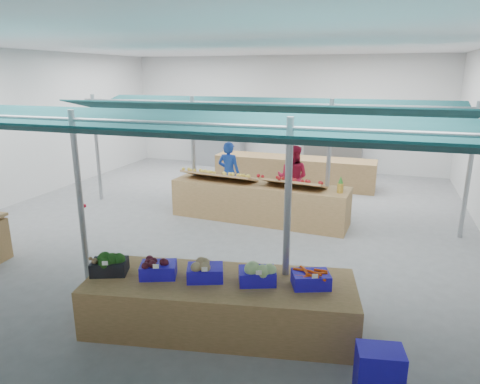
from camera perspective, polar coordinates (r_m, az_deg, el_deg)
The scene contains 22 objects.
floor at distance 10.86m, azimuth -2.28°, elevation -3.55°, with size 13.00×13.00×0.00m, color slate.
hall at distance 11.66m, azimuth 0.14°, elevation 11.09°, with size 13.00×13.00×13.00m.
pole_grid at distance 8.54m, azimuth -1.87°, elevation 3.80°, with size 10.00×4.60×3.00m.
awnings at distance 8.40m, azimuth -1.93°, elevation 10.28°, with size 9.50×7.08×0.30m.
back_shelving_left at distance 16.96m, azimuth -3.02°, elevation 6.86°, with size 2.00×0.50×2.00m, color #B23F33.
back_shelving_right at distance 15.88m, azimuth 12.35°, elevation 5.94°, with size 2.00×0.50×2.00m, color #B23F33.
veg_counter at distance 6.33m, azimuth -2.64°, elevation -14.64°, with size 3.78×1.26×0.74m, color brown.
fruit_counter at distance 10.64m, azimuth 2.56°, elevation -1.30°, with size 4.38×1.04×0.94m, color brown.
far_counter at distance 14.09m, azimuth 7.19°, elevation 2.76°, with size 5.16×1.03×0.93m, color brown.
crate_stack at distance 5.43m, azimuth 18.03°, elevation -21.97°, with size 0.51×0.36×0.61m, color #1D11BE.
vendor_left at distance 11.91m, azimuth -1.50°, elevation 2.56°, with size 0.64×0.42×1.75m, color #183A9C.
vendor_right at distance 11.43m, azimuth 7.01°, elevation 1.90°, with size 0.85×0.66×1.75m, color maroon.
crate_broccoli at distance 6.56m, azimuth -17.03°, elevation -9.06°, with size 0.59×0.51×0.35m.
crate_beets at distance 6.31m, azimuth -10.83°, elevation -9.90°, with size 0.59×0.51×0.29m.
crate_celeriac at distance 6.13m, azimuth -4.67°, elevation -10.32°, with size 0.59×0.51×0.31m.
crate_cabbage at distance 6.02m, azimuth 2.31°, elevation -10.64°, with size 0.59×0.51×0.35m.
crate_carrots at distance 6.02m, azimuth 9.43°, elevation -11.34°, with size 0.59×0.51×0.29m.
sparrow at distance 6.49m, azimuth -18.92°, elevation -8.64°, with size 0.12×0.09×0.11m.
pole_ribbon at distance 8.73m, azimuth -20.21°, elevation -1.88°, with size 0.12×0.12×0.28m.
apple_heap_yellow at distance 10.77m, azimuth -2.82°, elevation 2.40°, with size 1.97×0.94×0.27m.
apple_heap_red at distance 10.13m, azimuth 7.13°, elevation 1.44°, with size 1.58×0.89×0.27m.
pineapple at distance 9.91m, azimuth 13.24°, elevation 0.92°, with size 0.14×0.14×0.39m.
Camera 1 is at (3.68, -9.59, 3.55)m, focal length 32.00 mm.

